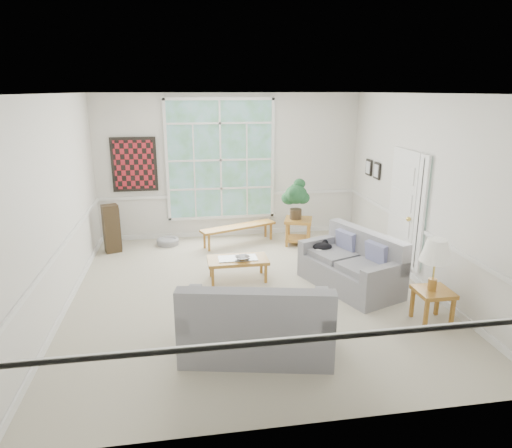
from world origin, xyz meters
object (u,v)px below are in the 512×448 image
at_px(side_table, 432,306).
at_px(coffee_table, 238,269).
at_px(loveseat_front, 257,315).
at_px(end_table, 298,231).
at_px(loveseat_right, 350,261).

bearing_deg(side_table, coffee_table, 142.26).
xyz_separation_m(coffee_table, side_table, (2.42, -1.87, 0.05)).
height_order(loveseat_front, coffee_table, loveseat_front).
distance_m(coffee_table, end_table, 2.17).
xyz_separation_m(loveseat_right, end_table, (-0.28, 2.22, -0.18)).
relative_size(loveseat_right, loveseat_front, 0.94).
xyz_separation_m(loveseat_front, end_table, (1.48, 3.82, -0.21)).
relative_size(loveseat_front, coffee_table, 1.77).
height_order(loveseat_right, side_table, loveseat_right).
bearing_deg(side_table, loveseat_right, 118.66).
distance_m(loveseat_front, end_table, 4.10).
bearing_deg(loveseat_right, coffee_table, 139.83).
height_order(end_table, side_table, end_table).
bearing_deg(side_table, end_table, 105.61).
bearing_deg(loveseat_front, end_table, 80.48).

